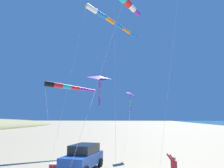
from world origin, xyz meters
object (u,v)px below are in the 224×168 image
(cooler_box, at_px, (54,166))
(kite_windsock_small_distant, at_px, (107,19))
(kite_delta_long_streamer_left, at_px, (131,94))
(kite_windsock_yellow_midlevel, at_px, (64,86))
(parked_car, at_px, (83,157))
(kite_delta_teal_far_right, at_px, (100,78))

(cooler_box, relative_size, kite_windsock_small_distant, 0.04)
(kite_delta_long_streamer_left, relative_size, kite_windsock_yellow_midlevel, 1.37)
(parked_car, relative_size, kite_windsock_yellow_midlevel, 0.38)
(kite_delta_teal_far_right, bearing_deg, cooler_box, 7.55)
(cooler_box, distance_m, kite_windsock_small_distant, 14.18)
(kite_windsock_yellow_midlevel, bearing_deg, parked_car, 121.26)
(kite_windsock_yellow_midlevel, height_order, kite_windsock_small_distant, kite_windsock_small_distant)
(kite_windsock_small_distant, xyz_separation_m, kite_delta_teal_far_right, (0.17, 2.77, -6.48))
(parked_car, distance_m, cooler_box, 2.38)
(kite_delta_long_streamer_left, relative_size, kite_windsock_small_distant, 1.14)
(kite_delta_long_streamer_left, bearing_deg, cooler_box, 49.15)
(kite_windsock_yellow_midlevel, relative_size, kite_delta_teal_far_right, 1.11)
(cooler_box, height_order, kite_windsock_yellow_midlevel, kite_windsock_yellow_midlevel)
(parked_car, distance_m, kite_delta_long_streamer_left, 9.14)
(kite_windsock_yellow_midlevel, distance_m, kite_windsock_small_distant, 9.12)
(cooler_box, bearing_deg, kite_windsock_small_distant, -138.09)
(kite_windsock_yellow_midlevel, height_order, kite_delta_teal_far_right, kite_windsock_yellow_midlevel)
(kite_windsock_yellow_midlevel, xyz_separation_m, kite_delta_teal_far_right, (-5.42, 6.64, -0.40))
(cooler_box, bearing_deg, kite_delta_long_streamer_left, -130.85)
(cooler_box, height_order, kite_delta_teal_far_right, kite_delta_teal_far_right)
(kite_delta_long_streamer_left, distance_m, kite_delta_teal_far_right, 6.58)
(cooler_box, distance_m, kite_windsock_yellow_midlevel, 10.35)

